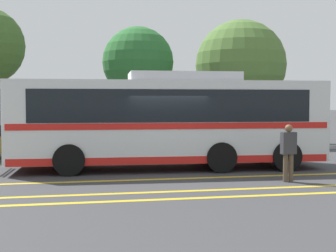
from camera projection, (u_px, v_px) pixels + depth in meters
name	position (u px, v px, depth m)	size (l,w,h in m)	color
ground_plane	(164.00, 170.00, 15.83)	(220.00, 220.00, 0.00)	#38383A
lane_strip_0	(182.00, 178.00, 14.07)	(0.20, 30.60, 0.01)	gold
lane_strip_1	(198.00, 191.00, 12.14)	(0.20, 30.60, 0.01)	gold
lane_strip_2	(208.00, 198.00, 11.25)	(0.20, 30.60, 0.01)	gold
curb_strip	(146.00, 151.00, 21.47)	(38.60, 0.36, 0.15)	#99999E
transit_bus	(168.00, 119.00, 16.14)	(11.02, 3.12, 3.32)	silver
parked_car_1	(11.00, 141.00, 18.81)	(4.53, 2.15, 1.42)	olive
pedestrian_0	(288.00, 149.00, 13.46)	(0.43, 0.23, 1.66)	brown
tree_1	(241.00, 65.00, 26.18)	(5.05, 5.05, 6.90)	#513823
tree_2	(138.00, 63.00, 25.80)	(3.92, 3.92, 6.46)	#513823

